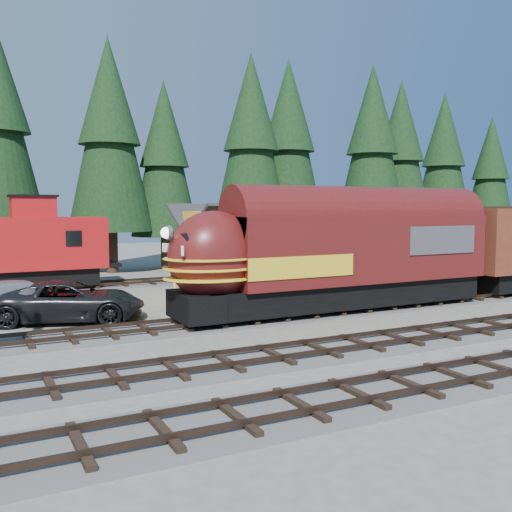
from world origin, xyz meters
name	(u,v)px	position (x,y,z in m)	size (l,w,h in m)	color
ground	(411,326)	(0.00, 0.00, 0.00)	(120.00, 120.00, 0.00)	#6B665B
track_siding	(496,295)	(10.00, 4.00, 0.06)	(68.00, 3.20, 0.33)	#4C4947
track_spur	(91,287)	(-10.00, 18.00, 0.06)	(32.00, 3.20, 0.33)	#4C4947
depot	(288,243)	(0.00, 10.50, 2.96)	(12.80, 7.00, 5.30)	gold
conifer_backdrop	(221,140)	(2.09, 24.90, 10.53)	(80.17, 22.10, 17.48)	black
locomotive	(329,258)	(-1.54, 4.00, 2.67)	(16.94, 3.37, 4.60)	black
caboose	(17,248)	(-14.22, 18.00, 2.65)	(10.29, 2.98, 5.35)	black
pickup_truck_a	(69,301)	(-12.93, 7.65, 0.91)	(3.03, 6.56, 1.82)	black
pickup_truck_b	(22,300)	(-14.76, 8.98, 0.90)	(2.53, 6.21, 1.80)	#A1A3A9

